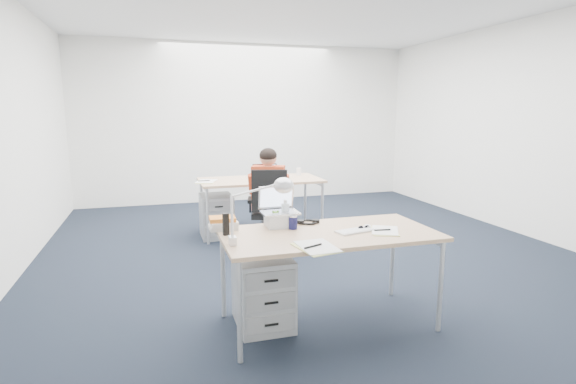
% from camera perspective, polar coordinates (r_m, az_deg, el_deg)
% --- Properties ---
extents(floor, '(7.00, 7.00, 0.00)m').
position_cam_1_polar(floor, '(5.12, 3.18, -8.25)').
color(floor, black).
rests_on(floor, ground).
extents(room, '(6.02, 7.02, 2.80)m').
position_cam_1_polar(room, '(4.85, 3.39, 11.31)').
color(room, white).
rests_on(room, ground).
extents(desk_near, '(1.60, 0.80, 0.73)m').
position_cam_1_polar(desk_near, '(3.39, 5.20, -5.85)').
color(desk_near, tan).
rests_on(desk_near, ground).
extents(desk_far, '(1.60, 0.80, 0.73)m').
position_cam_1_polar(desk_far, '(5.99, -3.51, 1.21)').
color(desk_far, tan).
rests_on(desk_far, ground).
extents(office_chair, '(0.75, 0.75, 0.98)m').
position_cam_1_polar(office_chair, '(5.31, -2.35, -4.45)').
color(office_chair, black).
rests_on(office_chair, ground).
extents(seated_person, '(0.54, 0.73, 1.19)m').
position_cam_1_polar(seated_person, '(5.40, -2.31, -0.73)').
color(seated_person, '#C03C1B').
rests_on(seated_person, ground).
extents(drawer_pedestal_near, '(0.40, 0.50, 0.55)m').
position_cam_1_polar(drawer_pedestal_near, '(3.51, -3.22, -12.35)').
color(drawer_pedestal_near, '#AAADB0').
rests_on(drawer_pedestal_near, ground).
extents(drawer_pedestal_far, '(0.40, 0.50, 0.55)m').
position_cam_1_polar(drawer_pedestal_far, '(5.94, -9.07, -2.99)').
color(drawer_pedestal_far, '#AAADB0').
rests_on(drawer_pedestal_far, ground).
extents(silver_laptop, '(0.29, 0.23, 0.30)m').
position_cam_1_polar(silver_laptop, '(3.50, -1.02, -1.97)').
color(silver_laptop, silver).
rests_on(silver_laptop, desk_near).
extents(wireless_keyboard, '(0.32, 0.19, 0.02)m').
position_cam_1_polar(wireless_keyboard, '(3.42, 8.57, -4.88)').
color(wireless_keyboard, white).
rests_on(wireless_keyboard, desk_near).
extents(computer_mouse, '(0.07, 0.09, 0.03)m').
position_cam_1_polar(computer_mouse, '(3.52, 10.06, -4.32)').
color(computer_mouse, white).
rests_on(computer_mouse, desk_near).
extents(headphones, '(0.20, 0.16, 0.03)m').
position_cam_1_polar(headphones, '(3.63, 2.59, -3.76)').
color(headphones, black).
rests_on(headphones, desk_near).
extents(can_koozie, '(0.07, 0.07, 0.11)m').
position_cam_1_polar(can_koozie, '(3.44, 0.64, -3.86)').
color(can_koozie, '#151744').
rests_on(can_koozie, desk_near).
extents(water_bottle, '(0.07, 0.07, 0.21)m').
position_cam_1_polar(water_bottle, '(3.51, -0.34, -2.71)').
color(water_bottle, silver).
rests_on(water_bottle, desk_near).
extents(bear_figurine, '(0.07, 0.06, 0.14)m').
position_cam_1_polar(bear_figurine, '(3.48, -1.58, -3.44)').
color(bear_figurine, '#3E7C21').
rests_on(bear_figurine, desk_near).
extents(book_stack, '(0.21, 0.16, 0.09)m').
position_cam_1_polar(book_stack, '(3.48, -8.25, -3.93)').
color(book_stack, silver).
rests_on(book_stack, desk_near).
extents(cordless_phone, '(0.05, 0.04, 0.16)m').
position_cam_1_polar(cordless_phone, '(3.30, -7.90, -4.09)').
color(cordless_phone, black).
rests_on(cordless_phone, desk_near).
extents(papers_left, '(0.25, 0.34, 0.01)m').
position_cam_1_polar(papers_left, '(2.99, 3.59, -7.05)').
color(papers_left, '#DDE182').
rests_on(papers_left, desk_near).
extents(papers_right, '(0.29, 0.33, 0.01)m').
position_cam_1_polar(papers_right, '(3.46, 12.15, -4.86)').
color(papers_right, '#DDE182').
rests_on(papers_right, desk_near).
extents(sunglasses, '(0.10, 0.05, 0.02)m').
position_cam_1_polar(sunglasses, '(3.48, 9.62, -4.56)').
color(sunglasses, black).
rests_on(sunglasses, desk_near).
extents(desk_lamp, '(0.43, 0.28, 0.46)m').
position_cam_1_polar(desk_lamp, '(3.05, -4.57, -2.28)').
color(desk_lamp, silver).
rests_on(desk_lamp, desk_near).
extents(dark_laptop, '(0.33, 0.32, 0.23)m').
position_cam_1_polar(dark_laptop, '(5.76, -2.81, 2.50)').
color(dark_laptop, black).
rests_on(dark_laptop, desk_far).
extents(far_cup, '(0.08, 0.08, 0.10)m').
position_cam_1_polar(far_cup, '(6.33, 1.38, 2.61)').
color(far_cup, white).
rests_on(far_cup, desk_far).
extents(far_papers, '(0.31, 0.37, 0.01)m').
position_cam_1_polar(far_papers, '(5.82, -10.40, 1.31)').
color(far_papers, white).
rests_on(far_papers, desk_far).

